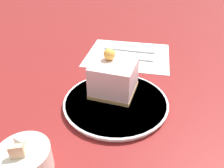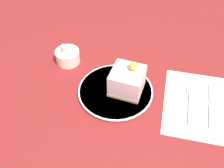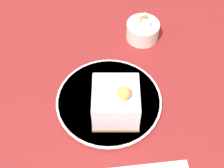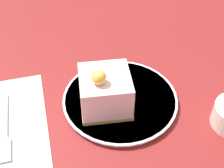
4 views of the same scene
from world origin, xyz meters
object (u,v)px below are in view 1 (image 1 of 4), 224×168
at_px(fork, 122,57).
at_px(knife, 134,50).
at_px(cake_slice, 112,78).
at_px(plate, 116,102).
at_px(sugar_bowl, 25,160).

height_order(fork, knife, same).
height_order(cake_slice, knife, cake_slice).
bearing_deg(fork, plate, -173.21).
bearing_deg(fork, cake_slice, -176.35).
height_order(cake_slice, fork, cake_slice).
bearing_deg(plate, sugar_bowl, 146.36).
relative_size(fork, knife, 0.97).
bearing_deg(plate, fork, 1.21).
distance_m(cake_slice, fork, 0.20).
height_order(plate, cake_slice, cake_slice).
height_order(fork, sugar_bowl, sugar_bowl).
height_order(knife, sugar_bowl, sugar_bowl).
distance_m(plate, sugar_bowl, 0.22).
xyz_separation_m(cake_slice, knife, (0.25, -0.04, -0.04)).
relative_size(plate, sugar_bowl, 2.79).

